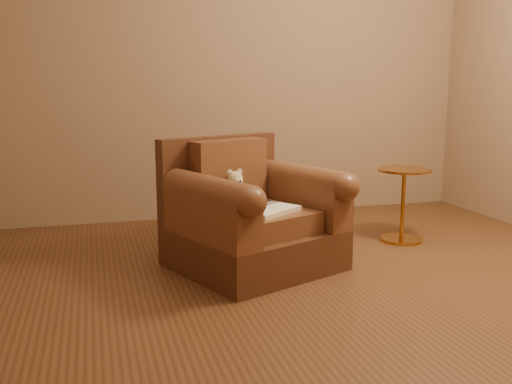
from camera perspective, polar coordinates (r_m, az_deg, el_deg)
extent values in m
plane|color=brown|center=(3.23, 8.24, -9.79)|extent=(4.00, 4.00, 0.00)
cube|color=#8B6D55|center=(4.92, -1.19, 13.31)|extent=(4.00, 0.02, 2.70)
cube|color=#4A2818|center=(3.57, -0.20, -5.61)|extent=(1.14, 1.11, 0.25)
cube|color=#4A2818|center=(3.78, -3.73, 1.48)|extent=(0.85, 0.42, 0.55)
cube|color=brown|center=(3.49, 0.25, -2.76)|extent=(0.71, 0.77, 0.13)
cube|color=brown|center=(3.67, -2.72, 2.14)|extent=(0.53, 0.32, 0.40)
cube|color=brown|center=(3.27, -4.61, -2.37)|extent=(0.45, 0.76, 0.28)
cube|color=brown|center=(3.70, 4.54, -0.83)|extent=(0.45, 0.76, 0.28)
cylinder|color=brown|center=(3.24, -4.65, 0.07)|extent=(0.45, 0.76, 0.18)
cylinder|color=brown|center=(3.67, 4.58, 1.34)|extent=(0.45, 0.76, 0.18)
ellipsoid|color=#C4AF89|center=(3.56, -2.03, -0.32)|extent=(0.14, 0.12, 0.14)
sphere|color=#C4AF89|center=(3.55, -2.12, 1.30)|extent=(0.10, 0.10, 0.10)
ellipsoid|color=#C4AF89|center=(3.53, -2.64, 1.92)|extent=(0.04, 0.02, 0.04)
ellipsoid|color=#C4AF89|center=(3.56, -1.68, 2.02)|extent=(0.04, 0.02, 0.04)
ellipsoid|color=beige|center=(3.51, -1.71, 1.05)|extent=(0.05, 0.03, 0.04)
sphere|color=black|center=(3.50, -1.58, 1.10)|extent=(0.01, 0.01, 0.01)
ellipsoid|color=#C4AF89|center=(3.48, -2.43, -0.57)|extent=(0.05, 0.09, 0.05)
ellipsoid|color=#C4AF89|center=(3.55, -0.69, -0.36)|extent=(0.05, 0.09, 0.05)
ellipsoid|color=#C4AF89|center=(3.48, -1.84, -1.29)|extent=(0.05, 0.09, 0.05)
ellipsoid|color=#C4AF89|center=(3.52, -0.82, -1.15)|extent=(0.05, 0.09, 0.05)
cube|color=beige|center=(3.37, 1.35, -1.87)|extent=(0.42, 0.39, 0.03)
cube|color=white|center=(3.29, 0.41, -1.90)|extent=(0.27, 0.28, 0.00)
cube|color=white|center=(3.44, 2.25, -1.38)|extent=(0.27, 0.28, 0.00)
cube|color=beige|center=(3.36, 1.35, -1.62)|extent=(0.13, 0.18, 0.00)
cube|color=#0F1638|center=(3.26, -0.02, -1.99)|extent=(0.09, 0.10, 0.00)
cube|color=slate|center=(3.48, 1.23, -1.19)|extent=(0.16, 0.13, 0.00)
cylinder|color=#B77B32|center=(4.32, 14.31, -4.60)|extent=(0.30, 0.30, 0.02)
cylinder|color=#B77B32|center=(4.26, 14.47, -1.28)|extent=(0.03, 0.03, 0.50)
cylinder|color=#B77B32|center=(4.21, 14.63, 2.15)|extent=(0.38, 0.38, 0.02)
cylinder|color=#B77B32|center=(4.22, 14.62, 1.99)|extent=(0.03, 0.03, 0.02)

